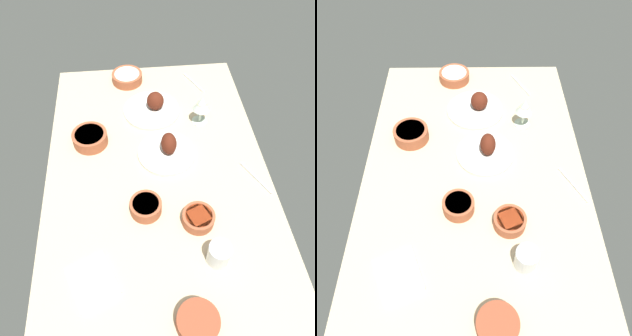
% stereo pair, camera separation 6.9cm
% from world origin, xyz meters
% --- Properties ---
extents(dining_table, '(1.40, 0.90, 0.04)m').
position_xyz_m(dining_table, '(0.00, 0.00, 0.02)').
color(dining_table, '#C6B28E').
rests_on(dining_table, ground).
extents(plate_center_main, '(0.26, 0.26, 0.10)m').
position_xyz_m(plate_center_main, '(-0.36, 0.01, 0.06)').
color(plate_center_main, silver).
rests_on(plate_center_main, dining_table).
extents(plate_near_viewer, '(0.24, 0.24, 0.11)m').
position_xyz_m(plate_near_viewer, '(-0.09, 0.05, 0.07)').
color(plate_near_viewer, silver).
rests_on(plate_near_viewer, dining_table).
extents(bowl_pasta, '(0.15, 0.15, 0.06)m').
position_xyz_m(bowl_pasta, '(-0.18, -0.27, 0.07)').
color(bowl_pasta, '#A35133').
rests_on(bowl_pasta, dining_table).
extents(bowl_soup, '(0.12, 0.12, 0.05)m').
position_xyz_m(bowl_soup, '(0.18, -0.06, 0.07)').
color(bowl_soup, '#A35133').
rests_on(bowl_soup, dining_table).
extents(bowl_cream, '(0.15, 0.15, 0.05)m').
position_xyz_m(bowl_cream, '(-0.59, -0.10, 0.07)').
color(bowl_cream, '#A35133').
rests_on(bowl_cream, dining_table).
extents(bowl_sauce, '(0.12, 0.12, 0.05)m').
position_xyz_m(bowl_sauce, '(0.24, 0.12, 0.07)').
color(bowl_sauce, '#A35133').
rests_on(bowl_sauce, dining_table).
extents(bowl_potatoes, '(0.13, 0.13, 0.06)m').
position_xyz_m(bowl_potatoes, '(0.58, 0.06, 0.07)').
color(bowl_potatoes, brown).
rests_on(bowl_potatoes, dining_table).
extents(wine_glass, '(0.08, 0.08, 0.14)m').
position_xyz_m(wine_glass, '(-0.27, 0.22, 0.14)').
color(wine_glass, silver).
rests_on(wine_glass, dining_table).
extents(water_tumbler, '(0.08, 0.08, 0.09)m').
position_xyz_m(water_tumbler, '(0.39, 0.16, 0.08)').
color(water_tumbler, silver).
rests_on(water_tumbler, dining_table).
extents(folded_napkin, '(0.20, 0.18, 0.01)m').
position_xyz_m(folded_napkin, '(0.42, -0.25, 0.05)').
color(folded_napkin, white).
rests_on(folded_napkin, dining_table).
extents(fork_loose, '(0.16, 0.08, 0.01)m').
position_xyz_m(fork_loose, '(-0.54, 0.24, 0.04)').
color(fork_loose, silver).
rests_on(fork_loose, dining_table).
extents(spoon_loose, '(0.16, 0.09, 0.01)m').
position_xyz_m(spoon_loose, '(0.08, 0.39, 0.04)').
color(spoon_loose, silver).
rests_on(spoon_loose, dining_table).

